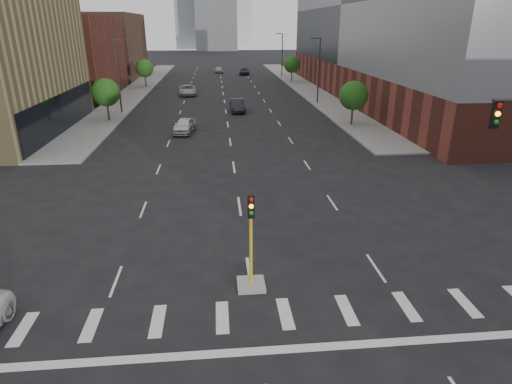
{
  "coord_description": "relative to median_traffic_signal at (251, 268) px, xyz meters",
  "views": [
    {
      "loc": [
        -1.26,
        -6.89,
        10.69
      ],
      "look_at": [
        0.68,
        13.96,
        2.5
      ],
      "focal_mm": 30.0,
      "sensor_mm": 36.0,
      "label": 1
    }
  ],
  "objects": [
    {
      "name": "streetlight_left",
      "position": [
        -13.41,
        41.03,
        4.04
      ],
      "size": [
        1.6,
        0.22,
        9.07
      ],
      "color": "#2D2D30",
      "rests_on": "ground"
    },
    {
      "name": "building_left_far_b",
      "position": [
        -27.5,
        83.03,
        5.53
      ],
      "size": [
        20.0,
        24.0,
        13.0
      ],
      "primitive_type": "cube",
      "color": "brown",
      "rests_on": "ground"
    },
    {
      "name": "car_mid_right",
      "position": [
        1.5,
        40.73,
        -0.16
      ],
      "size": [
        1.88,
        5.02,
        1.64
      ],
      "primitive_type": "imported",
      "rotation": [
        0.0,
        0.0,
        0.03
      ],
      "color": "black",
      "rests_on": "ground"
    },
    {
      "name": "tree_right_near",
      "position": [
        14.0,
        31.03,
        2.42
      ],
      "size": [
        3.2,
        3.2,
        4.85
      ],
      "color": "#382619",
      "rests_on": "ground"
    },
    {
      "name": "car_distant",
      "position": [
        -0.38,
        90.37,
        -0.25
      ],
      "size": [
        2.07,
        4.37,
        1.44
      ],
      "primitive_type": "imported",
      "rotation": [
        0.0,
        0.0,
        0.09
      ],
      "color": "#A1A2A6",
      "rests_on": "ground"
    },
    {
      "name": "streetlight_right_b",
      "position": [
        13.41,
        81.03,
        4.04
      ],
      "size": [
        1.6,
        0.22,
        9.07
      ],
      "color": "#2D2D30",
      "rests_on": "ground"
    },
    {
      "name": "building_left_far_a",
      "position": [
        -27.5,
        57.03,
        5.03
      ],
      "size": [
        20.0,
        22.0,
        12.0
      ],
      "primitive_type": "cube",
      "color": "brown",
      "rests_on": "ground"
    },
    {
      "name": "tree_left_near",
      "position": [
        -14.0,
        36.03,
        2.42
      ],
      "size": [
        3.2,
        3.2,
        4.85
      ],
      "color": "#382619",
      "rests_on": "ground"
    },
    {
      "name": "median_traffic_signal",
      "position": [
        0.0,
        0.0,
        0.0
      ],
      "size": [
        1.2,
        1.2,
        4.4
      ],
      "color": "#999993",
      "rests_on": "ground"
    },
    {
      "name": "tree_left_far",
      "position": [
        -14.0,
        66.03,
        2.42
      ],
      "size": [
        3.2,
        3.2,
        4.85
      ],
      "color": "#382619",
      "rests_on": "ground"
    },
    {
      "name": "sidewalk_right_far",
      "position": [
        15.0,
        65.03,
        -0.9
      ],
      "size": [
        5.0,
        92.0,
        0.15
      ],
      "primitive_type": "cube",
      "color": "gray",
      "rests_on": "ground"
    },
    {
      "name": "building_right_main",
      "position": [
        29.5,
        51.03,
        10.03
      ],
      "size": [
        24.0,
        70.0,
        22.0
      ],
      "color": "brown",
      "rests_on": "ground"
    },
    {
      "name": "sidewalk_left_far",
      "position": [
        -15.0,
        65.03,
        -0.9
      ],
      "size": [
        5.0,
        92.0,
        0.15
      ],
      "primitive_type": "cube",
      "color": "gray",
      "rests_on": "ground"
    },
    {
      "name": "car_near_left",
      "position": [
        -4.67,
        29.31,
        -0.2
      ],
      "size": [
        2.53,
        4.8,
        1.56
      ],
      "primitive_type": "imported",
      "rotation": [
        0.0,
        0.0,
        -0.16
      ],
      "color": "silver",
      "rests_on": "ground"
    },
    {
      "name": "tree_right_far",
      "position": [
        14.0,
        71.03,
        2.42
      ],
      "size": [
        3.2,
        3.2,
        4.85
      ],
      "color": "#382619",
      "rests_on": "ground"
    },
    {
      "name": "streetlight_right_a",
      "position": [
        13.41,
        46.03,
        4.04
      ],
      "size": [
        1.6,
        0.22,
        9.07
      ],
      "color": "#2D2D30",
      "rests_on": "ground"
    },
    {
      "name": "car_far_left",
      "position": [
        -5.83,
        55.85,
        -0.18
      ],
      "size": [
        3.05,
        5.91,
        1.59
      ],
      "primitive_type": "imported",
      "rotation": [
        0.0,
        0.0,
        0.07
      ],
      "color": "#B2B2B2",
      "rests_on": "ground"
    },
    {
      "name": "car_deep_right",
      "position": [
        5.5,
        85.68,
        -0.19
      ],
      "size": [
        2.8,
        5.61,
        1.56
      ],
      "primitive_type": "imported",
      "rotation": [
        0.0,
        0.0,
        -0.12
      ],
      "color": "black",
      "rests_on": "ground"
    }
  ]
}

